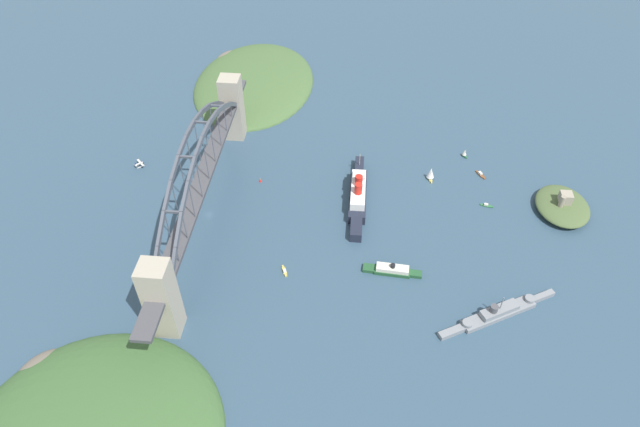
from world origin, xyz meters
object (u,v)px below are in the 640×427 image
object	(u,v)px
harbor_ferry_steamer	(392,270)
seaplane_taxiing_near_bridge	(140,164)
small_boat_4	(431,173)
channel_marker_buoy	(260,180)
small_boat_2	(487,205)
harbor_arch_bridge	(203,182)
small_boat_1	(465,153)
naval_cruiser	(498,313)
small_boat_0	(284,271)
ocean_liner	(358,194)
fort_island_mid_harbor	(562,206)
small_boat_3	(480,174)

from	to	relation	value
harbor_ferry_steamer	seaplane_taxiing_near_bridge	size ratio (longest dim) A/B	4.22
small_boat_4	channel_marker_buoy	xyz separation A→B (m)	(15.26, -126.75, -4.09)
small_boat_2	harbor_arch_bridge	bearing A→B (deg)	-82.15
harbor_ferry_steamer	small_boat_4	world-z (taller)	small_boat_4
small_boat_1	small_boat_4	xyz separation A→B (m)	(30.15, -28.21, 1.80)
small_boat_2	small_boat_4	size ratio (longest dim) A/B	0.83
naval_cruiser	seaplane_taxiing_near_bridge	bearing A→B (deg)	-114.76
small_boat_0	harbor_ferry_steamer	bearing A→B (deg)	94.74
ocean_liner	small_boat_4	size ratio (longest dim) A/B	7.67
harbor_arch_bridge	ocean_liner	size ratio (longest dim) A/B	2.97
ocean_liner	small_boat_1	bearing A→B (deg)	126.29
naval_cruiser	small_boat_2	bearing A→B (deg)	176.69
naval_cruiser	small_boat_0	world-z (taller)	naval_cruiser
small_boat_0	channel_marker_buoy	xyz separation A→B (m)	(-86.24, -30.21, 0.41)
naval_cruiser	channel_marker_buoy	bearing A→B (deg)	-124.15
harbor_arch_bridge	fort_island_mid_harbor	xyz separation A→B (m)	(-27.51, 247.61, -25.28)
ocean_liner	harbor_arch_bridge	bearing A→B (deg)	-76.60
channel_marker_buoy	harbor_ferry_steamer	bearing A→B (deg)	50.56
small_boat_2	harbor_ferry_steamer	bearing A→B (deg)	-44.58
naval_cruiser	small_boat_1	size ratio (longest dim) A/B	10.19
harbor_arch_bridge	small_boat_4	xyz separation A→B (m)	(-54.33, 156.87, -24.46)
ocean_liner	small_boat_3	world-z (taller)	ocean_liner
small_boat_0	small_boat_1	distance (m)	181.39
small_boat_0	small_boat_4	size ratio (longest dim) A/B	0.84
small_boat_2	channel_marker_buoy	distance (m)	165.93
naval_cruiser	small_boat_3	distance (m)	131.38
small_boat_4	ocean_liner	bearing A→B (deg)	-60.89
harbor_ferry_steamer	fort_island_mid_harbor	xyz separation A→B (m)	(-69.06, 119.50, 2.10)
fort_island_mid_harbor	small_boat_0	bearing A→B (deg)	-68.26
seaplane_taxiing_near_bridge	small_boat_0	world-z (taller)	seaplane_taxiing_near_bridge
naval_cruiser	small_boat_0	bearing A→B (deg)	-99.73
harbor_ferry_steamer	small_boat_2	distance (m)	96.19
small_boat_0	small_boat_3	xyz separation A→B (m)	(-109.01, 134.95, 0.09)
small_boat_2	small_boat_0	bearing A→B (deg)	-61.28
fort_island_mid_harbor	channel_marker_buoy	bearing A→B (deg)	-93.04
ocean_liner	small_boat_1	world-z (taller)	ocean_liner
harbor_arch_bridge	fort_island_mid_harbor	distance (m)	250.41
small_boat_3	harbor_ferry_steamer	bearing A→B (deg)	-33.01
fort_island_mid_harbor	small_boat_3	xyz separation A→B (m)	(-34.33, -52.33, -3.59)
harbor_arch_bridge	small_boat_0	distance (m)	81.87
harbor_arch_bridge	small_boat_2	world-z (taller)	harbor_arch_bridge
ocean_liner	channel_marker_buoy	bearing A→B (deg)	-101.07
seaplane_taxiing_near_bridge	small_boat_4	bearing A→B (deg)	91.53
small_boat_0	small_boat_4	distance (m)	140.15
harbor_arch_bridge	small_boat_3	size ratio (longest dim) A/B	24.84
naval_cruiser	channel_marker_buoy	xyz separation A→B (m)	(-108.48, -159.92, -1.69)
small_boat_0	small_boat_4	bearing A→B (deg)	136.43
ocean_liner	fort_island_mid_harbor	size ratio (longest dim) A/B	1.88
harbor_arch_bridge	harbor_ferry_steamer	world-z (taller)	harbor_arch_bridge
small_boat_4	channel_marker_buoy	distance (m)	127.73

